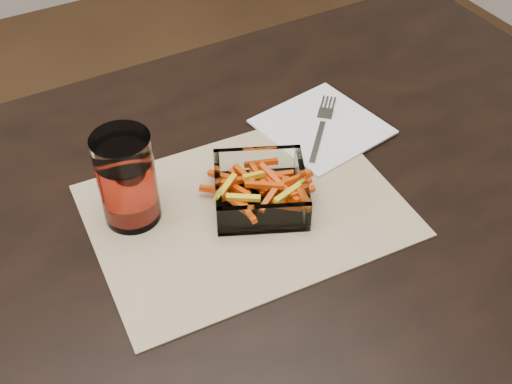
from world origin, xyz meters
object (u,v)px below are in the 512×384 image
Objects in this scene: dining_table at (201,268)px; fork at (322,126)px; glass_bowl at (260,191)px; tumbler at (127,182)px.

fork reaches higher than dining_table.
dining_table is 0.32m from fork.
glass_bowl reaches higher than dining_table.
glass_bowl is 0.19m from tumbler.
glass_bowl is at bearing -107.10° from fork.
dining_table is at bearing -178.94° from glass_bowl.
glass_bowl is 1.19× the size of fork.
tumbler is (-0.18, 0.07, 0.05)m from glass_bowl.
dining_table is at bearing -44.05° from tumbler.
tumbler is 0.97× the size of fork.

